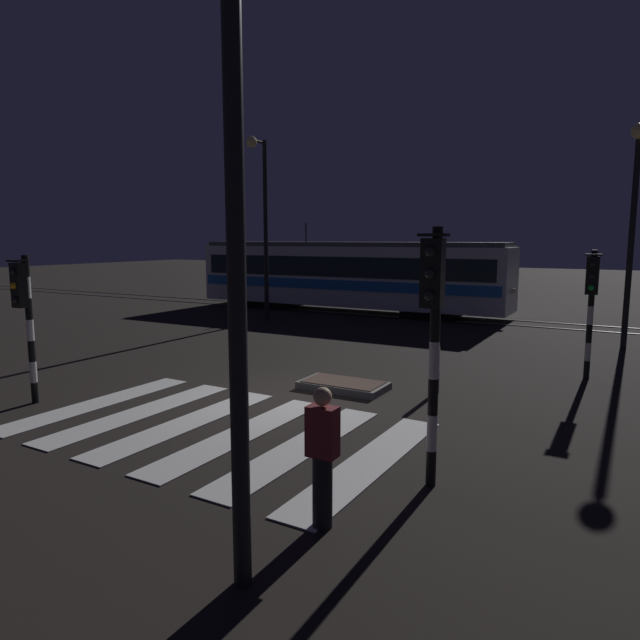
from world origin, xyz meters
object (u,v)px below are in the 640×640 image
(street_lamp_trackside_right, at_px, (634,209))
(pedestrian_waiting_at_kerb, at_px, (322,457))
(bollard_island_edge, at_px, (437,369))
(traffic_light_corner_near_left, at_px, (24,307))
(tram, at_px, (347,274))
(street_lamp_near_kerb, at_px, (215,97))
(street_lamp_trackside_left, at_px, (262,207))
(traffic_light_corner_near_right, at_px, (433,319))
(traffic_light_corner_far_right, at_px, (591,295))

(street_lamp_trackside_right, distance_m, pedestrian_waiting_at_kerb, 14.85)
(bollard_island_edge, bearing_deg, traffic_light_corner_near_left, -145.25)
(pedestrian_waiting_at_kerb, relative_size, bollard_island_edge, 1.54)
(pedestrian_waiting_at_kerb, bearing_deg, tram, 115.76)
(traffic_light_corner_near_left, bearing_deg, tram, 93.52)
(street_lamp_near_kerb, distance_m, pedestrian_waiting_at_kerb, 4.05)
(street_lamp_trackside_left, bearing_deg, tram, 68.78)
(street_lamp_near_kerb, relative_size, tram, 0.48)
(street_lamp_trackside_right, relative_size, pedestrian_waiting_at_kerb, 3.90)
(traffic_light_corner_near_right, distance_m, pedestrian_waiting_at_kerb, 2.34)
(traffic_light_corner_far_right, relative_size, tram, 0.21)
(street_lamp_trackside_right, distance_m, bollard_island_edge, 9.30)
(traffic_light_corner_near_right, height_order, bollard_island_edge, traffic_light_corner_near_right)
(pedestrian_waiting_at_kerb, bearing_deg, traffic_light_corner_near_right, 65.47)
(pedestrian_waiting_at_kerb, bearing_deg, traffic_light_corner_far_right, 77.20)
(street_lamp_near_kerb, xyz_separation_m, bollard_island_edge, (-0.52, 8.01, -4.03))
(tram, xyz_separation_m, bollard_island_edge, (8.12, -11.80, -1.19))
(street_lamp_near_kerb, bearing_deg, tram, 113.55)
(traffic_light_corner_near_left, xyz_separation_m, street_lamp_trackside_left, (-2.74, 12.32, 2.63))
(traffic_light_corner_far_right, bearing_deg, street_lamp_trackside_right, 81.88)
(street_lamp_trackside_right, xyz_separation_m, tram, (-11.60, 4.02, -2.53))
(street_lamp_near_kerb, relative_size, bollard_island_edge, 6.53)
(traffic_light_corner_far_right, bearing_deg, pedestrian_waiting_at_kerb, -102.80)
(street_lamp_near_kerb, distance_m, street_lamp_trackside_left, 18.57)
(pedestrian_waiting_at_kerb, bearing_deg, street_lamp_trackside_left, 127.23)
(traffic_light_corner_near_left, xyz_separation_m, street_lamp_near_kerb, (7.61, -3.10, 2.56))
(bollard_island_edge, bearing_deg, street_lamp_trackside_right, 65.91)
(traffic_light_corner_far_right, distance_m, street_lamp_trackside_right, 5.31)
(traffic_light_corner_near_left, height_order, street_lamp_near_kerb, street_lamp_near_kerb)
(street_lamp_trackside_left, xyz_separation_m, tram, (1.71, 4.40, -2.91))
(traffic_light_corner_near_right, xyz_separation_m, traffic_light_corner_near_left, (-8.51, -0.17, -0.32))
(pedestrian_waiting_at_kerb, distance_m, bollard_island_edge, 6.44)
(traffic_light_corner_near_left, bearing_deg, bollard_island_edge, 34.75)
(pedestrian_waiting_at_kerb, bearing_deg, street_lamp_trackside_right, 78.77)
(traffic_light_corner_near_left, relative_size, pedestrian_waiting_at_kerb, 1.80)
(street_lamp_trackside_right, height_order, pedestrian_waiting_at_kerb, street_lamp_trackside_right)
(traffic_light_corner_far_right, relative_size, traffic_light_corner_near_left, 1.02)
(traffic_light_corner_near_right, bearing_deg, pedestrian_waiting_at_kerb, -114.53)
(bollard_island_edge, bearing_deg, traffic_light_corner_near_right, -73.38)
(traffic_light_corner_far_right, xyz_separation_m, street_lamp_trackside_right, (0.68, 4.79, 2.20))
(traffic_light_corner_near_right, height_order, street_lamp_trackside_left, street_lamp_trackside_left)
(traffic_light_corner_far_right, distance_m, street_lamp_trackside_left, 13.62)
(street_lamp_trackside_right, height_order, tram, street_lamp_trackside_right)
(street_lamp_trackside_left, bearing_deg, pedestrian_waiting_at_kerb, -52.77)
(street_lamp_near_kerb, relative_size, street_lamp_trackside_left, 0.98)
(street_lamp_trackside_left, bearing_deg, street_lamp_trackside_right, 1.63)
(traffic_light_corner_far_right, height_order, bollard_island_edge, traffic_light_corner_far_right)
(street_lamp_trackside_left, relative_size, pedestrian_waiting_at_kerb, 4.31)
(street_lamp_trackside_left, distance_m, pedestrian_waiting_at_kerb, 17.74)
(traffic_light_corner_far_right, bearing_deg, street_lamp_trackside_left, 160.74)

